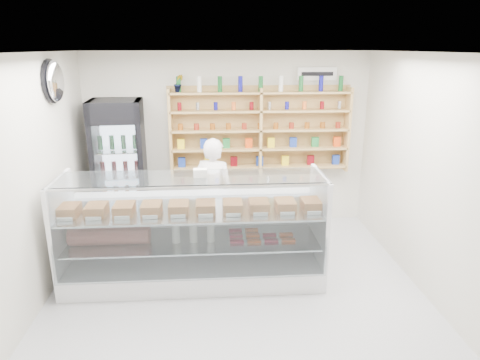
{
  "coord_description": "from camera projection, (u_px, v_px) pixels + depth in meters",
  "views": [
    {
      "loc": [
        -0.28,
        -4.3,
        2.86
      ],
      "look_at": [
        0.08,
        0.9,
        1.23
      ],
      "focal_mm": 32.0,
      "sensor_mm": 36.0,
      "label": 1
    }
  ],
  "objects": [
    {
      "name": "room",
      "position": [
        238.0,
        190.0,
        4.55
      ],
      "size": [
        5.0,
        5.0,
        5.0
      ],
      "color": "#B9BABF",
      "rests_on": "ground"
    },
    {
      "name": "display_counter",
      "position": [
        194.0,
        252.0,
        5.4
      ],
      "size": [
        3.19,
        0.95,
        1.39
      ],
      "color": "white",
      "rests_on": "floor"
    },
    {
      "name": "shop_worker",
      "position": [
        214.0,
        193.0,
        6.2
      ],
      "size": [
        0.7,
        0.58,
        1.64
      ],
      "primitive_type": "imported",
      "rotation": [
        0.0,
        0.0,
        2.78
      ],
      "color": "white",
      "rests_on": "floor"
    },
    {
      "name": "drinks_cooler",
      "position": [
        120.0,
        169.0,
        6.57
      ],
      "size": [
        0.81,
        0.79,
        2.11
      ],
      "rotation": [
        0.0,
        0.0,
        0.07
      ],
      "color": "black",
      "rests_on": "floor"
    },
    {
      "name": "wall_shelving",
      "position": [
        260.0,
        130.0,
        6.75
      ],
      "size": [
        2.84,
        0.28,
        1.33
      ],
      "color": "tan",
      "rests_on": "back_wall"
    },
    {
      "name": "potted_plant",
      "position": [
        179.0,
        83.0,
        6.45
      ],
      "size": [
        0.17,
        0.15,
        0.26
      ],
      "primitive_type": "imported",
      "rotation": [
        0.0,
        0.0,
        0.22
      ],
      "color": "#1E6626",
      "rests_on": "wall_shelving"
    },
    {
      "name": "security_mirror",
      "position": [
        55.0,
        81.0,
        5.23
      ],
      "size": [
        0.15,
        0.5,
        0.5
      ],
      "primitive_type": "ellipsoid",
      "color": "silver",
      "rests_on": "left_wall"
    },
    {
      "name": "wall_sign",
      "position": [
        317.0,
        74.0,
        6.68
      ],
      "size": [
        0.62,
        0.03,
        0.2
      ],
      "primitive_type": "cube",
      "color": "white",
      "rests_on": "back_wall"
    }
  ]
}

